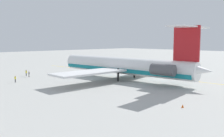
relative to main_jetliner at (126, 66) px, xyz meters
name	(u,v)px	position (x,y,z in m)	size (l,w,h in m)	color
ground	(163,77)	(-4.17, -11.20, -3.77)	(368.52, 368.52, 0.00)	#ADADA8
main_jetliner	(126,66)	(0.00, 0.00, 0.00)	(47.46, 42.02, 13.82)	white
ground_crew_near_nose	(15,78)	(16.52, 23.42, -2.68)	(0.27, 0.41, 1.72)	black
ground_crew_near_tail	(29,73)	(22.69, 16.83, -2.72)	(0.31, 0.32, 1.66)	black
ground_crew_portside	(26,72)	(25.30, 16.44, -2.62)	(0.42, 0.29, 1.81)	black
ground_crew_starboard	(89,66)	(27.39, -8.98, -2.64)	(0.29, 0.45, 1.78)	black
safety_cone_nose	(183,106)	(-25.07, 14.11, -3.49)	(0.40, 0.40, 0.55)	#EA590F
taxiway_centreline	(144,76)	(1.33, -9.16, -3.76)	(92.35, 0.36, 0.01)	gold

